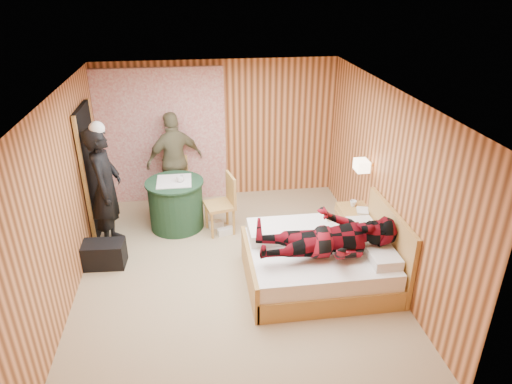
{
  "coord_description": "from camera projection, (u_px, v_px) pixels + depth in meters",
  "views": [
    {
      "loc": [
        -0.42,
        -5.36,
        3.79
      ],
      "look_at": [
        0.36,
        0.3,
        1.05
      ],
      "focal_mm": 32.0,
      "sensor_mm": 36.0,
      "label": 1
    }
  ],
  "objects": [
    {
      "name": "floor",
      "position": [
        234.0,
        269.0,
        6.48
      ],
      "size": [
        4.2,
        5.0,
        0.01
      ],
      "primitive_type": "cube",
      "color": "tan",
      "rests_on": "ground"
    },
    {
      "name": "ceiling",
      "position": [
        229.0,
        94.0,
        5.4
      ],
      "size": [
        4.2,
        5.0,
        0.01
      ],
      "primitive_type": "cube",
      "color": "white",
      "rests_on": "wall_back"
    },
    {
      "name": "wall_back",
      "position": [
        219.0,
        131.0,
        8.17
      ],
      "size": [
        4.2,
        0.02,
        2.5
      ],
      "primitive_type": "cube",
      "color": "#E28F56",
      "rests_on": "floor"
    },
    {
      "name": "wall_left",
      "position": [
        64.0,
        199.0,
        5.68
      ],
      "size": [
        0.02,
        5.0,
        2.5
      ],
      "primitive_type": "cube",
      "color": "#E28F56",
      "rests_on": "floor"
    },
    {
      "name": "wall_right",
      "position": [
        385.0,
        181.0,
        6.2
      ],
      "size": [
        0.02,
        5.0,
        2.5
      ],
      "primitive_type": "cube",
      "color": "#E28F56",
      "rests_on": "floor"
    },
    {
      "name": "curtain",
      "position": [
        163.0,
        137.0,
        8.0
      ],
      "size": [
        2.2,
        0.08,
        2.4
      ],
      "primitive_type": "cube",
      "color": "silver",
      "rests_on": "floor"
    },
    {
      "name": "doorway",
      "position": [
        91.0,
        172.0,
        7.03
      ],
      "size": [
        0.06,
        0.9,
        2.05
      ],
      "primitive_type": "cube",
      "color": "black",
      "rests_on": "floor"
    },
    {
      "name": "wall_lamp",
      "position": [
        362.0,
        165.0,
        6.55
      ],
      "size": [
        0.26,
        0.24,
        0.16
      ],
      "color": "gold",
      "rests_on": "wall_right"
    },
    {
      "name": "bed",
      "position": [
        320.0,
        262.0,
        6.12
      ],
      "size": [
        1.94,
        1.48,
        1.02
      ],
      "color": "tan",
      "rests_on": "floor"
    },
    {
      "name": "nightstand",
      "position": [
        354.0,
        227.0,
        6.93
      ],
      "size": [
        0.46,
        0.63,
        0.6
      ],
      "color": "tan",
      "rests_on": "floor"
    },
    {
      "name": "round_table",
      "position": [
        176.0,
        204.0,
        7.4
      ],
      "size": [
        0.93,
        0.93,
        0.82
      ],
      "color": "#1D3F27",
      "rests_on": "floor"
    },
    {
      "name": "chair_far",
      "position": [
        176.0,
        179.0,
        8.0
      ],
      "size": [
        0.43,
        0.43,
        0.93
      ],
      "rotation": [
        0.0,
        0.0,
        -0.02
      ],
      "color": "tan",
      "rests_on": "floor"
    },
    {
      "name": "chair_near",
      "position": [
        224.0,
        199.0,
        7.22
      ],
      "size": [
        0.52,
        0.52,
        0.97
      ],
      "rotation": [
        0.0,
        0.0,
        -1.35
      ],
      "color": "tan",
      "rests_on": "floor"
    },
    {
      "name": "duffel_bag",
      "position": [
        102.0,
        254.0,
        6.48
      ],
      "size": [
        0.67,
        0.39,
        0.37
      ],
      "primitive_type": "cube",
      "rotation": [
        0.0,
        0.0,
        -0.06
      ],
      "color": "black",
      "rests_on": "floor"
    },
    {
      "name": "sneaker_left",
      "position": [
        216.0,
        224.0,
        7.52
      ],
      "size": [
        0.26,
        0.15,
        0.11
      ],
      "primitive_type": "cube",
      "rotation": [
        0.0,
        0.0,
        0.23
      ],
      "color": "white",
      "rests_on": "floor"
    },
    {
      "name": "sneaker_right",
      "position": [
        225.0,
        231.0,
        7.31
      ],
      "size": [
        0.28,
        0.17,
        0.11
      ],
      "primitive_type": "cube",
      "rotation": [
        0.0,
        0.0,
        0.28
      ],
      "color": "white",
      "rests_on": "floor"
    },
    {
      "name": "woman_standing",
      "position": [
        106.0,
        188.0,
        6.71
      ],
      "size": [
        0.48,
        0.71,
        1.88
      ],
      "primitive_type": "imported",
      "rotation": [
        0.0,
        0.0,
        1.52
      ],
      "color": "black",
      "rests_on": "floor"
    },
    {
      "name": "man_at_table",
      "position": [
        175.0,
        161.0,
        7.91
      ],
      "size": [
        1.09,
        0.78,
        1.72
      ],
      "primitive_type": "imported",
      "rotation": [
        0.0,
        0.0,
        3.53
      ],
      "color": "#6C6748",
      "rests_on": "floor"
    },
    {
      "name": "man_on_bed",
      "position": [
        329.0,
        229.0,
        5.64
      ],
      "size": [
        0.86,
        0.67,
        1.77
      ],
      "primitive_type": "imported",
      "rotation": [
        0.0,
        1.57,
        0.0
      ],
      "color": "maroon",
      "rests_on": "bed"
    },
    {
      "name": "book_lower",
      "position": [
        357.0,
        211.0,
        6.75
      ],
      "size": [
        0.22,
        0.26,
        0.02
      ],
      "primitive_type": "imported",
      "rotation": [
        0.0,
        0.0,
        -0.25
      ],
      "color": "white",
      "rests_on": "nightstand"
    },
    {
      "name": "book_upper",
      "position": [
        357.0,
        210.0,
        6.74
      ],
      "size": [
        0.22,
        0.26,
        0.02
      ],
      "primitive_type": "imported",
      "rotation": [
        0.0,
        0.0,
        -0.31
      ],
      "color": "white",
      "rests_on": "nightstand"
    },
    {
      "name": "cup_nightstand",
      "position": [
        353.0,
        203.0,
        6.9
      ],
      "size": [
        0.13,
        0.13,
        0.09
      ],
      "primitive_type": "imported",
      "rotation": [
        0.0,
        0.0,
        0.35
      ],
      "color": "white",
      "rests_on": "nightstand"
    },
    {
      "name": "cup_table",
      "position": [
        180.0,
        179.0,
        7.17
      ],
      "size": [
        0.16,
        0.16,
        0.1
      ],
      "primitive_type": "imported",
      "rotation": [
        0.0,
        0.0,
        -0.42
      ],
      "color": "white",
      "rests_on": "round_table"
    }
  ]
}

